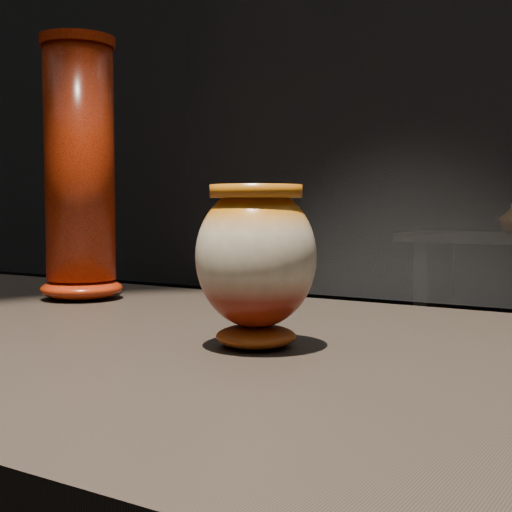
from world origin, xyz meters
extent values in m
cube|color=black|center=(0.00, 0.00, 0.88)|extent=(2.00, 0.80, 0.05)
ellipsoid|color=maroon|center=(-0.04, -0.01, 0.91)|extent=(0.10, 0.10, 0.02)
ellipsoid|color=beige|center=(-0.04, -0.01, 1.00)|extent=(0.15, 0.15, 0.16)
cylinder|color=orange|center=(-0.04, -0.01, 1.07)|extent=(0.11, 0.11, 0.01)
ellipsoid|color=#B5330C|center=(-0.50, 0.18, 0.92)|extent=(0.14, 0.14, 0.04)
cylinder|color=#B5330C|center=(-0.50, 0.18, 1.13)|extent=(0.12, 0.12, 0.39)
cylinder|color=#B5330C|center=(-0.50, 0.18, 1.33)|extent=(0.13, 0.13, 0.02)
cube|color=black|center=(-0.99, 3.56, 0.42)|extent=(0.08, 0.50, 0.85)
camera|label=1|loc=(0.38, -0.67, 1.06)|focal=50.00mm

